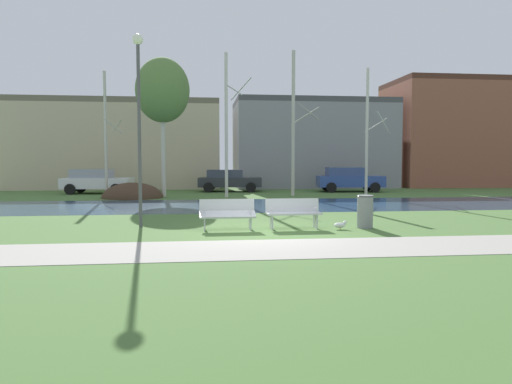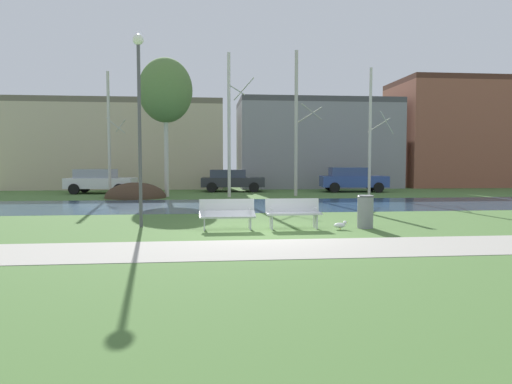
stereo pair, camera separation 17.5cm
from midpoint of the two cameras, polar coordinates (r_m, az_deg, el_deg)
The scene contains 20 objects.
ground_plane at distance 22.57m, azimuth -2.52°, elevation -1.22°, with size 120.00×120.00×0.00m, color #476B33.
paved_path_strip at distance 10.58m, azimuth 2.19°, elevation -6.93°, with size 60.00×2.38×0.01m, color #9E998E.
river_band at distance 20.89m, azimuth -2.19°, elevation -1.61°, with size 80.00×6.46×0.01m, color #33516B.
soil_mound at distance 25.83m, azimuth -15.05°, elevation -0.71°, with size 3.24×2.90×1.66m, color #423021.
bench_left at distance 13.46m, azimuth -3.90°, elevation -2.61°, with size 1.60×0.57×0.87m.
bench_right at distance 13.68m, azimuth 4.22°, elevation -2.51°, with size 1.60×0.58×0.87m.
trash_bin at distance 14.12m, azimuth 12.85°, elevation -2.27°, with size 0.49×0.49×0.97m.
seagull at distance 13.70m, azimuth 9.92°, elevation -3.99°, with size 0.42×0.16×0.25m.
streetlamp at distance 14.37m, azimuth -14.50°, elevation 10.82°, with size 0.32×0.32×5.68m.
birch_far_left at distance 26.80m, azimuth -18.06°, elevation 6.74°, with size 1.00×1.81×6.83m.
birch_left at distance 26.60m, azimuth -11.55°, elevation 12.05°, with size 2.94×2.94×7.62m.
birch_center_left at distance 25.62m, azimuth -3.78°, elevation 8.34°, with size 1.47×2.22×7.82m.
birch_center at distance 26.63m, azimuth 4.49°, elevation 8.39°, with size 1.58×2.92×8.15m.
birch_center_right at distance 26.79m, azimuth 13.32°, elevation 7.13°, with size 1.38×2.40×7.10m.
parked_van_nearest_white at distance 29.97m, azimuth -19.14°, elevation 1.31°, with size 4.20×2.28×1.49m.
parked_sedan_second_dark at distance 30.29m, azimuth -3.52°, elevation 1.49°, with size 4.20×2.37×1.42m.
parked_hatch_third_blue at distance 30.65m, azimuth 11.12°, elevation 1.57°, with size 4.32×2.33×1.57m.
building_beige_block at distance 36.50m, azimuth -16.93°, elevation 5.52°, with size 15.25×6.75×6.34m.
building_grey_warehouse at distance 36.32m, azimuth 6.69°, elevation 5.83°, with size 11.79×6.32×6.55m.
building_brick_low at distance 41.91m, azimuth 26.14°, elevation 6.37°, with size 15.49×6.40×8.27m.
Camera 1 is at (-1.68, -12.42, 1.97)m, focal length 32.70 mm.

